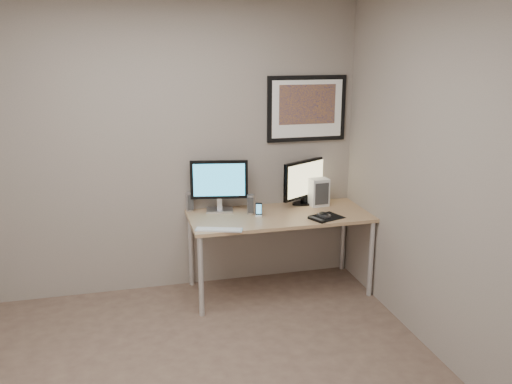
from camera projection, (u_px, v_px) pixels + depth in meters
room at (172, 132)px, 3.49m from camera, size 3.60×3.60×3.60m
desk at (279, 221)px, 4.83m from camera, size 1.60×0.70×0.73m
framed_art at (307, 108)px, 4.97m from camera, size 0.75×0.04×0.60m
monitor_large at (219, 183)px, 4.84m from camera, size 0.51×0.21×0.47m
monitor_tv at (305, 181)px, 5.05m from camera, size 0.49×0.30×0.43m
speaker_left at (190, 202)px, 4.90m from camera, size 0.07×0.07×0.17m
speaker_right at (251, 204)px, 4.81m from camera, size 0.09×0.09×0.17m
phone_dock at (259, 210)px, 4.74m from camera, size 0.07×0.07×0.12m
keyboard at (219, 230)px, 4.40m from camera, size 0.39×0.22×0.01m
mousepad at (327, 217)px, 4.74m from camera, size 0.31×0.29×0.00m
mouse at (324, 214)px, 4.74m from camera, size 0.10×0.13×0.04m
remote at (317, 219)px, 4.63m from camera, size 0.11×0.18×0.02m
fan_unit at (319, 192)px, 5.04m from camera, size 0.18×0.14×0.26m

